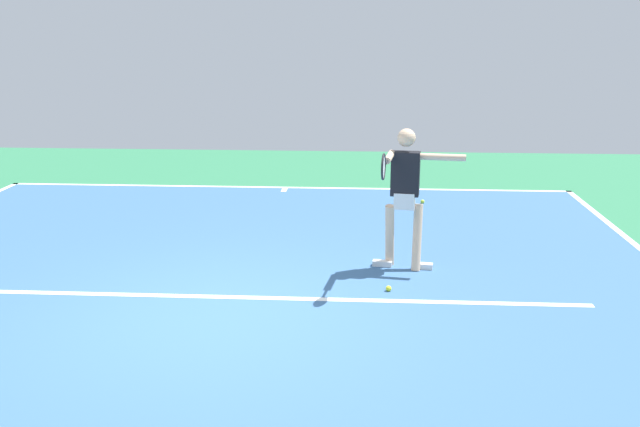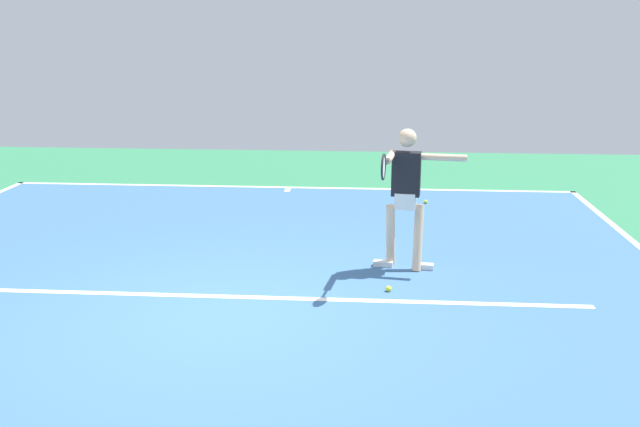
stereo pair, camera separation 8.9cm
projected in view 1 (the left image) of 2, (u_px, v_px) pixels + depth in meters
ground_plane at (221, 317)px, 7.22m from camera, size 20.33×20.33×0.00m
court_surface at (221, 317)px, 7.22m from camera, size 10.52×12.27×0.00m
court_line_baseline_near at (286, 187)px, 13.09m from camera, size 10.52×0.10×0.01m
court_line_service at (230, 297)px, 7.75m from camera, size 7.89×0.10×0.01m
court_line_centre_mark at (284, 190)px, 12.90m from camera, size 0.10×0.30×0.01m
tennis_player at (405, 190)px, 8.43m from camera, size 1.08×1.17×1.75m
tennis_ball_by_baseline at (423, 202)px, 11.90m from camera, size 0.07×0.07×0.07m
tennis_ball_near_player at (389, 288)px, 7.92m from camera, size 0.07×0.07×0.07m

